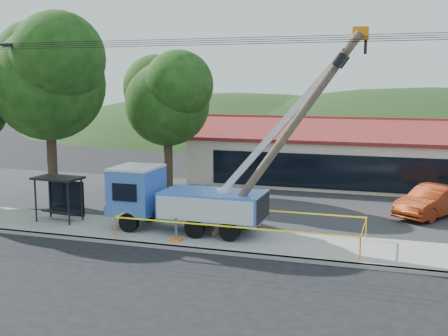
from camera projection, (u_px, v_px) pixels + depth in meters
name	position (u px, v px, depth m)	size (l,w,h in m)	color
ground	(201.00, 270.00, 21.18)	(120.00, 120.00, 0.00)	black
curb	(219.00, 252.00, 23.14)	(60.00, 0.25, 0.15)	#9B9891
sidewalk	(232.00, 240.00, 24.93)	(60.00, 4.00, 0.15)	#9B9891
parking_lot	(273.00, 204.00, 32.45)	(60.00, 12.00, 0.10)	#28282B
strip_mall	(357.00, 158.00, 38.46)	(22.50, 8.53, 4.67)	#BFAD97
tree_west_near	(48.00, 73.00, 31.22)	(7.56, 6.72, 10.80)	#332316
tree_lot	(167.00, 95.00, 34.59)	(6.30, 5.60, 8.94)	#332316
hill_west	(237.00, 133.00, 77.46)	(78.40, 56.00, 28.00)	#193312
hill_center	(430.00, 139.00, 69.83)	(89.60, 64.00, 32.00)	#193312
utility_truck	(184.00, 197.00, 26.02)	(11.63, 3.91, 9.03)	black
leaning_pole	(290.00, 130.00, 23.53)	(6.43, 2.01, 8.98)	#4C3A31
bus_shelter	(60.00, 188.00, 27.89)	(2.41, 1.58, 2.24)	black
caution_tape	(241.00, 222.00, 24.84)	(10.68, 3.40, 0.98)	orange
car_silver	(133.00, 201.00, 33.49)	(1.64, 4.08, 1.39)	#B4B9BC
car_red	(432.00, 218.00, 29.17)	(1.71, 4.90, 1.62)	maroon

